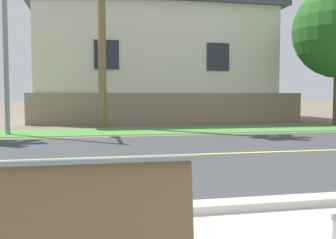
% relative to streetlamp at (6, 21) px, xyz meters
% --- Properties ---
extents(ground_plane, '(140.00, 140.00, 0.00)m').
position_rel_streetlamp_xyz_m(ground_plane, '(3.75, -4.20, -3.77)').
color(ground_plane, '#665B4C').
extents(curb_edge, '(44.00, 0.30, 0.11)m').
position_rel_streetlamp_xyz_m(curb_edge, '(3.75, -9.85, -3.71)').
color(curb_edge, '#ADA89E').
rests_on(curb_edge, ground_plane).
extents(street_asphalt, '(52.00, 8.00, 0.01)m').
position_rel_streetlamp_xyz_m(street_asphalt, '(3.75, -5.70, -3.76)').
color(street_asphalt, '#383A3D').
rests_on(street_asphalt, ground_plane).
extents(road_centre_line, '(48.00, 0.14, 0.01)m').
position_rel_streetlamp_xyz_m(road_centre_line, '(3.75, -5.70, -3.76)').
color(road_centre_line, '#E0CC4C').
rests_on(road_centre_line, ground_plane).
extents(far_verge_grass, '(48.00, 2.80, 0.02)m').
position_rel_streetlamp_xyz_m(far_verge_grass, '(3.75, 0.19, -3.76)').
color(far_verge_grass, '#478438').
rests_on(far_verge_grass, ground_plane).
extents(streetlamp, '(0.24, 2.10, 6.54)m').
position_rel_streetlamp_xyz_m(streetlamp, '(0.00, 0.00, 0.00)').
color(streetlamp, gray).
rests_on(streetlamp, ground_plane).
extents(garden_wall, '(13.00, 0.36, 1.40)m').
position_rel_streetlamp_xyz_m(garden_wall, '(6.49, 3.86, -3.07)').
color(garden_wall, gray).
rests_on(garden_wall, ground_plane).
extents(house_across_street, '(12.54, 6.91, 6.24)m').
position_rel_streetlamp_xyz_m(house_across_street, '(6.11, 7.05, -0.60)').
color(house_across_street, beige).
rests_on(house_across_street, ground_plane).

